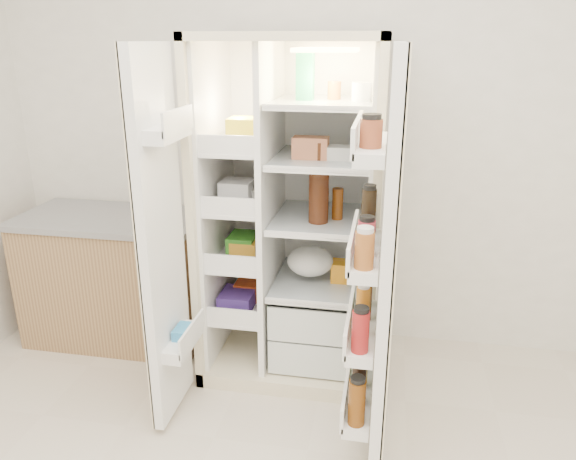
# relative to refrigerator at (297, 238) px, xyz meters

# --- Properties ---
(wall_back) EXTENTS (4.00, 0.02, 2.70)m
(wall_back) POSITION_rel_refrigerator_xyz_m (0.18, 0.35, 0.61)
(wall_back) COLOR white
(wall_back) RESTS_ON floor
(refrigerator) EXTENTS (0.92, 0.70, 1.80)m
(refrigerator) POSITION_rel_refrigerator_xyz_m (0.00, 0.00, 0.00)
(refrigerator) COLOR beige
(refrigerator) RESTS_ON floor
(freezer_door) EXTENTS (0.15, 0.40, 1.72)m
(freezer_door) POSITION_rel_refrigerator_xyz_m (-0.52, -0.60, 0.15)
(freezer_door) COLOR white
(freezer_door) RESTS_ON floor
(fridge_door) EXTENTS (0.17, 0.58, 1.72)m
(fridge_door) POSITION_rel_refrigerator_xyz_m (0.47, -0.70, 0.13)
(fridge_door) COLOR white
(fridge_door) RESTS_ON floor
(kitchen_counter) EXTENTS (1.09, 0.58, 0.79)m
(kitchen_counter) POSITION_rel_refrigerator_xyz_m (-1.12, 0.04, -0.35)
(kitchen_counter) COLOR #A18050
(kitchen_counter) RESTS_ON floor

